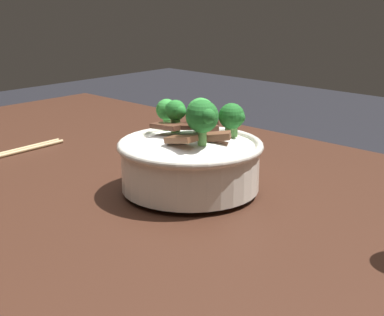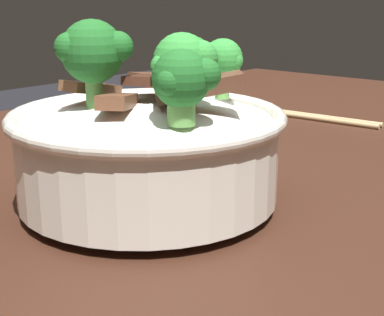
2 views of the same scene
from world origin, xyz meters
The scene contains 3 objects.
dining_table centered at (0.00, 0.00, 0.67)m, with size 1.31×0.86×0.79m.
rice_bowl centered at (0.16, 0.02, 0.85)m, with size 0.22×0.22×0.15m.
chopsticks_pair centered at (-0.23, -0.05, 0.80)m, with size 0.03×0.22×0.01m.
Camera 1 is at (0.75, -0.59, 1.10)m, focal length 54.49 mm.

